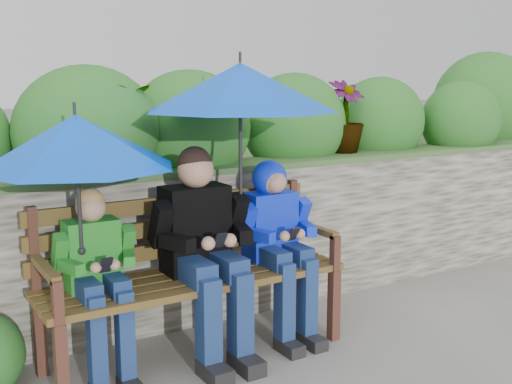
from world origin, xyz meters
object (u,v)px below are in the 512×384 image
boy_middle (204,243)px  umbrella_left (76,142)px  park_bench (189,264)px  boy_left (98,272)px  boy_right (277,233)px  umbrella_right (240,87)px

boy_middle → umbrella_left: (-0.69, 0.03, 0.62)m
park_bench → umbrella_left: umbrella_left is taller
park_bench → umbrella_left: bearing=-174.3°
park_bench → boy_middle: (0.05, -0.09, 0.14)m
boy_left → boy_middle: (0.61, -0.02, 0.08)m
boy_left → boy_right: size_ratio=0.94×
park_bench → umbrella_left: 0.99m
boy_right → boy_middle: bearing=-177.3°
boy_right → umbrella_left: (-1.21, 0.00, 0.63)m
park_bench → boy_right: size_ratio=1.61×
boy_left → boy_right: boy_right is taller
park_bench → boy_left: size_ratio=1.72×
boy_middle → umbrella_left: umbrella_left is taller
boy_middle → boy_right: bearing=2.7°
park_bench → boy_middle: 0.18m
boy_left → umbrella_left: bearing=172.7°
boy_right → umbrella_right: size_ratio=0.97×
boy_left → umbrella_right: bearing=0.6°
park_bench → boy_left: boy_left is taller
umbrella_left → umbrella_right: bearing=-0.1°
boy_left → umbrella_left: 0.70m
boy_middle → umbrella_right: bearing=6.1°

